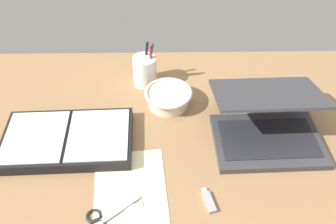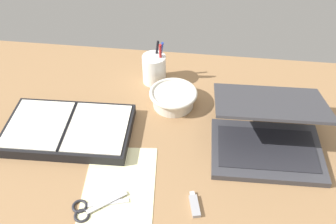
% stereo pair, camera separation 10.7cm
% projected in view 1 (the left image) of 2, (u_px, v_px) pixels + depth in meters
% --- Properties ---
extents(desk_top, '(1.40, 1.00, 0.02)m').
position_uv_depth(desk_top, '(160.00, 155.00, 1.05)').
color(desk_top, '#936D47').
rests_on(desk_top, ground).
extents(laptop, '(0.31, 0.30, 0.15)m').
position_uv_depth(laptop, '(267.00, 124.00, 1.06)').
color(laptop, '#38383D').
rests_on(laptop, desk_top).
extents(bowl, '(0.15, 0.15, 0.05)m').
position_uv_depth(bowl, '(168.00, 97.00, 1.18)').
color(bowl, silver).
rests_on(bowl, desk_top).
extents(pen_cup, '(0.08, 0.08, 0.16)m').
position_uv_depth(pen_cup, '(145.00, 70.00, 1.25)').
color(pen_cup, white).
rests_on(pen_cup, desk_top).
extents(planner, '(0.37, 0.23, 0.04)m').
position_uv_depth(planner, '(68.00, 139.00, 1.06)').
color(planner, black).
rests_on(planner, desk_top).
extents(scissors, '(0.14, 0.10, 0.01)m').
position_uv_depth(scissors, '(103.00, 217.00, 0.89)').
color(scissors, '#B7B7BC').
rests_on(scissors, desk_top).
extents(paper_sheet_front, '(0.21, 0.30, 0.00)m').
position_uv_depth(paper_sheet_front, '(130.00, 194.00, 0.94)').
color(paper_sheet_front, '#F4EFB2').
rests_on(paper_sheet_front, desk_top).
extents(usb_drive, '(0.03, 0.07, 0.01)m').
position_uv_depth(usb_drive, '(209.00, 201.00, 0.92)').
color(usb_drive, '#99999E').
rests_on(usb_drive, desk_top).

